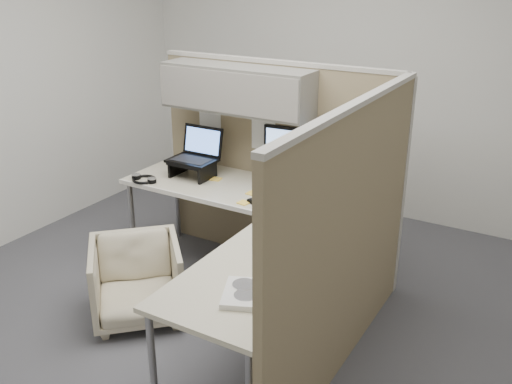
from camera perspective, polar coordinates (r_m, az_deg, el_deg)
The scene contains 19 objects.
ground at distance 4.10m, azimuth -3.04°, elevation -11.96°, with size 4.50×4.50×0.00m, color #44444A.
partition_back at distance 4.39m, azimuth 0.27°, elevation 6.20°, with size 2.00×0.36×1.63m.
partition_right at distance 3.28m, azimuth 9.31°, elevation -4.91°, with size 0.07×2.03×1.63m.
desk at distance 3.80m, azimuth -0.63°, elevation -2.95°, with size 2.00×1.98×0.73m.
office_chair at distance 4.00m, azimuth -11.86°, elevation -8.33°, with size 0.59×0.55×0.61m, color beige.
monitor_left at distance 4.16m, azimuth 3.64°, elevation 3.90°, with size 0.44×0.20×0.47m.
monitor_right at distance 3.86m, azimuth 9.33°, elevation 2.21°, with size 0.35×0.33×0.47m.
laptop_station at distance 4.48m, azimuth -6.15°, elevation 3.36°, with size 0.36×0.31×0.37m.
keyboard at distance 3.88m, azimuth 1.82°, elevation -1.52°, with size 0.42×0.14×0.02m, color black.
mouse at distance 3.69m, azimuth 6.33°, elevation -2.78°, with size 0.11×0.07×0.04m, color black.
travel_mug at distance 4.02m, azimuth 5.84°, elevation 0.22°, with size 0.07×0.07×0.15m.
soda_can_green at distance 3.63m, azimuth 7.53°, elevation -2.62°, with size 0.07×0.07×0.12m, color silver.
soda_can_silver at distance 3.91m, azimuth 7.63°, elevation -0.79°, with size 0.07×0.07×0.12m, color silver.
sticky_note_d at distance 4.14m, azimuth -0.37°, elevation -0.12°, with size 0.08×0.08×0.01m, color yellow.
sticky_note_b at distance 3.98m, azimuth -1.23°, elevation -1.07°, with size 0.08×0.08×0.01m, color yellow.
sticky_note_c at distance 4.42m, azimuth -4.02°, elevation 1.30°, with size 0.08×0.08×0.01m, color yellow.
headphones at distance 4.47m, azimuth -11.14°, elevation 1.27°, with size 0.23×0.19×0.03m.
paper_stack at distance 2.90m, azimuth -1.06°, elevation -10.11°, with size 0.31×0.34×0.03m.
desk_clock at distance 3.17m, azimuth 3.29°, elevation -6.59°, with size 0.06×0.09×0.08m.
Camera 1 is at (1.91, -2.83, 2.27)m, focal length 40.00 mm.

